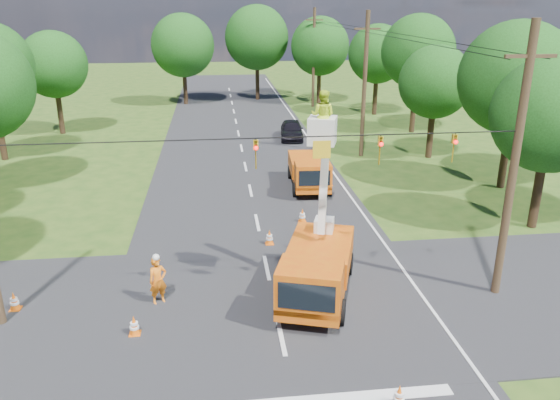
{
  "coord_description": "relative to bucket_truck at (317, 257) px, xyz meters",
  "views": [
    {
      "loc": [
        -1.87,
        -15.33,
        10.46
      ],
      "look_at": [
        0.7,
        6.17,
        2.6
      ],
      "focal_mm": 35.0,
      "sensor_mm": 36.0,
      "label": 1
    }
  ],
  "objects": [
    {
      "name": "tree_far_b",
      "position": [
        1.34,
        44.45,
        5.17
      ],
      "size": [
        7.0,
        7.0,
        10.32
      ],
      "color": "#382616",
      "rests_on": "ground"
    },
    {
      "name": "pole_right_near",
      "position": [
        6.84,
        -0.55,
        3.47
      ],
      "size": [
        1.8,
        0.3,
        10.0
      ],
      "color": "#4C3823",
      "rests_on": "ground"
    },
    {
      "name": "traffic_cone_7",
      "position": [
        3.17,
        12.91,
        -1.28
      ],
      "size": [
        0.38,
        0.38,
        0.71
      ],
      "color": "#EB5F0C",
      "rests_on": "ground"
    },
    {
      "name": "tree_right_c",
      "position": [
        11.54,
        18.45,
        3.68
      ],
      "size": [
        5.0,
        5.0,
        7.83
      ],
      "color": "#382616",
      "rests_on": "ground"
    },
    {
      "name": "road_cross",
      "position": [
        -1.66,
        -0.55,
        -1.64
      ],
      "size": [
        56.0,
        10.0,
        0.07
      ],
      "primitive_type": "cube",
      "color": "black",
      "rests_on": "ground"
    },
    {
      "name": "tree_left_f",
      "position": [
        -16.46,
        29.45,
        4.05
      ],
      "size": [
        5.4,
        5.4,
        8.4
      ],
      "color": "#382616",
      "rests_on": "ground"
    },
    {
      "name": "traffic_cone_3",
      "position": [
        0.62,
        7.35,
        -1.28
      ],
      "size": [
        0.38,
        0.38,
        0.71
      ],
      "color": "#EB5F0C",
      "rests_on": "ground"
    },
    {
      "name": "signal_span",
      "position": [
        0.57,
        -0.55,
        4.24
      ],
      "size": [
        18.0,
        0.29,
        1.07
      ],
      "color": "black",
      "rests_on": "ground"
    },
    {
      "name": "tree_far_a",
      "position": [
        -6.66,
        42.45,
        4.55
      ],
      "size": [
        6.6,
        6.6,
        9.5
      ],
      "color": "#382616",
      "rests_on": "ground"
    },
    {
      "name": "edge_line",
      "position": [
        3.94,
        17.45,
        -1.64
      ],
      "size": [
        0.12,
        90.0,
        0.02
      ],
      "primitive_type": "cube",
      "color": "silver",
      "rests_on": "ground"
    },
    {
      "name": "traffic_cone_2",
      "position": [
        -1.3,
        4.85,
        -1.28
      ],
      "size": [
        0.38,
        0.38,
        0.71
      ],
      "color": "#EB5F0C",
      "rests_on": "ground"
    },
    {
      "name": "road_main",
      "position": [
        -1.66,
        17.45,
        -1.64
      ],
      "size": [
        12.0,
        100.0,
        0.06
      ],
      "primitive_type": "cube",
      "color": "black",
      "rests_on": "ground"
    },
    {
      "name": "traffic_cone_5",
      "position": [
        -10.98,
        0.29,
        -1.28
      ],
      "size": [
        0.38,
        0.38,
        0.71
      ],
      "color": "#EB5F0C",
      "rests_on": "ground"
    },
    {
      "name": "ground",
      "position": [
        -1.66,
        17.45,
        -1.64
      ],
      "size": [
        140.0,
        140.0,
        0.0
      ],
      "primitive_type": "plane",
      "color": "#284B16",
      "rests_on": "ground"
    },
    {
      "name": "tree_right_d",
      "position": [
        13.14,
        26.45,
        5.04
      ],
      "size": [
        6.0,
        6.0,
        9.7
      ],
      "color": "#382616",
      "rests_on": "ground"
    },
    {
      "name": "traffic_cone_4",
      "position": [
        -6.49,
        -1.82,
        -1.28
      ],
      "size": [
        0.38,
        0.38,
        0.71
      ],
      "color": "#EB5F0C",
      "rests_on": "ground"
    },
    {
      "name": "tree_right_a",
      "position": [
        11.84,
        5.45,
        3.93
      ],
      "size": [
        5.4,
        5.4,
        8.28
      ],
      "color": "#382616",
      "rests_on": "ground"
    },
    {
      "name": "tree_far_c",
      "position": [
        7.84,
        41.45,
        4.43
      ],
      "size": [
        6.2,
        6.2,
        9.18
      ],
      "color": "#382616",
      "rests_on": "ground"
    },
    {
      "name": "second_truck",
      "position": [
        1.86,
        12.63,
        -0.58
      ],
      "size": [
        2.43,
        5.55,
        2.04
      ],
      "rotation": [
        0.0,
        0.0,
        -0.06
      ],
      "color": "#C9640E",
      "rests_on": "ground"
    },
    {
      "name": "distant_car",
      "position": [
        2.57,
        25.19,
        -0.88
      ],
      "size": [
        2.24,
        4.58,
        1.5
      ],
      "primitive_type": "imported",
      "rotation": [
        0.0,
        0.0,
        -0.11
      ],
      "color": "black",
      "rests_on": "ground"
    },
    {
      "name": "pole_right_far",
      "position": [
        6.84,
        39.45,
        3.47
      ],
      "size": [
        1.8,
        0.3,
        10.0
      ],
      "color": "#4C3823",
      "rests_on": "ground"
    },
    {
      "name": "tree_right_e",
      "position": [
        12.14,
        34.45,
        4.18
      ],
      "size": [
        5.6,
        5.6,
        8.63
      ],
      "color": "#382616",
      "rests_on": "ground"
    },
    {
      "name": "pole_right_mid",
      "position": [
        6.84,
        19.45,
        3.47
      ],
      "size": [
        1.8,
        0.3,
        10.0
      ],
      "color": "#4C3823",
      "rests_on": "ground"
    },
    {
      "name": "ground_worker",
      "position": [
        -5.86,
        0.19,
        -0.72
      ],
      "size": [
        0.79,
        0.69,
        1.84
      ],
      "primitive_type": "imported",
      "rotation": [
        0.0,
        0.0,
        0.45
      ],
      "color": "orange",
      "rests_on": "ground"
    },
    {
      "name": "traffic_cone_1",
      "position": [
        1.13,
        -6.22,
        -1.28
      ],
      "size": [
        0.38,
        0.38,
        0.71
      ],
      "color": "#EB5F0C",
      "rests_on": "ground"
    },
    {
      "name": "bucket_truck",
      "position": [
        0.0,
        0.0,
        0.0
      ],
      "size": [
        3.87,
        6.31,
        7.67
      ],
      "rotation": [
        0.0,
        0.0,
        -0.31
      ],
      "color": "#C9640E",
      "rests_on": "ground"
    },
    {
      "name": "tree_right_b",
      "position": [
        13.34,
        11.45,
        4.8
      ],
      "size": [
        6.4,
        6.4,
        9.65
      ],
      "color": "#382616",
      "rests_on": "ground"
    }
  ]
}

